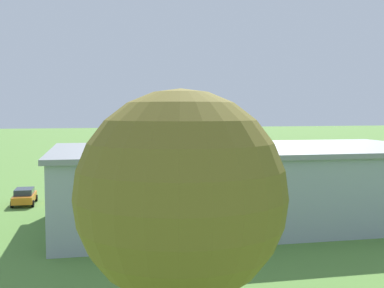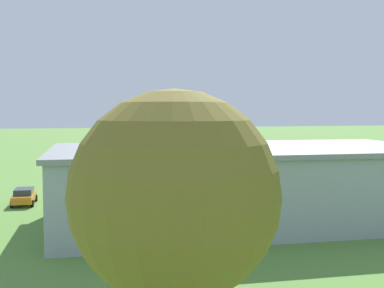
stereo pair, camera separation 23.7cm
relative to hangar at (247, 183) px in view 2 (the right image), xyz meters
name	(u,v)px [view 2 (the right image)]	position (x,y,z in m)	size (l,w,h in m)	color
ground_plane	(154,171)	(1.45, -32.68, -2.96)	(400.00, 400.00, 0.00)	#568438
hangar	(247,183)	(0.00, 0.00, 0.00)	(31.39, 17.16, 5.90)	#99A3AD
biplane	(180,119)	(-0.79, -25.74, 4.85)	(6.55, 7.88, 4.07)	silver
car_orange	(24,196)	(17.81, -11.42, -2.16)	(2.24, 4.27, 1.51)	orange
truck_flatbed_blue	(316,171)	(-14.83, -15.00, -1.24)	(3.40, 7.77, 3.18)	#2D4C8C
person_crossing_taxiway	(246,177)	(-6.98, -17.50, -2.09)	(0.53, 0.53, 1.74)	orange
person_near_hangar_door	(272,178)	(-9.56, -15.81, -2.10)	(0.53, 0.53, 1.72)	orange
person_at_fence_line	(264,180)	(-7.94, -14.61, -2.11)	(0.54, 0.54, 1.70)	#72338C
tree_at_field_edge	(175,196)	(11.12, 22.17, 3.30)	(6.08, 6.08, 9.31)	brown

